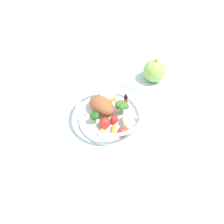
# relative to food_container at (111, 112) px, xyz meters

# --- Properties ---
(ground_plane) EXTENTS (2.40, 2.40, 0.00)m
(ground_plane) POSITION_rel_food_container_xyz_m (-0.01, -0.00, -0.03)
(ground_plane) COLOR silver
(food_container) EXTENTS (0.21, 0.21, 0.06)m
(food_container) POSITION_rel_food_container_xyz_m (0.00, 0.00, 0.00)
(food_container) COLOR white
(food_container) RESTS_ON ground_plane
(loose_apple) EXTENTS (0.08, 0.08, 0.09)m
(loose_apple) POSITION_rel_food_container_xyz_m (0.17, -0.16, 0.01)
(loose_apple) COLOR #8CB74C
(loose_apple) RESTS_ON ground_plane
(folded_napkin) EXTENTS (0.16, 0.14, 0.01)m
(folded_napkin) POSITION_rel_food_container_xyz_m (-0.20, 0.12, -0.03)
(folded_napkin) COLOR white
(folded_napkin) RESTS_ON ground_plane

